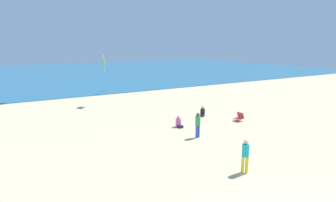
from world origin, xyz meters
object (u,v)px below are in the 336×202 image
Objects in this scene: person_1 at (198,123)px; beach_chair_far_right at (239,117)px; person_5 at (245,154)px; kite_lime at (104,61)px; person_6 at (203,112)px; person_2 at (179,123)px.

beach_chair_far_right is at bearing 98.10° from person_1.
person_5 reaches higher than beach_chair_far_right.
kite_lime reaches higher than person_5.
beach_chair_far_right is 0.48× the size of person_5.
person_6 is at bearing 26.47° from person_5.
person_5 is at bearing -87.23° from kite_lime.
person_5 is (-1.04, -4.92, -0.01)m from person_1.
kite_lime is at bearing -179.71° from person_1.
kite_lime is (-0.83, 17.10, 3.22)m from person_5.
person_2 is 10.64m from kite_lime.
person_1 is (-4.97, -1.48, 0.61)m from beach_chair_far_right.
person_5 is at bearing -8.95° from person_2.
kite_lime reaches higher than person_6.
person_2 is at bearing 167.14° from person_1.
person_1 is at bearing 7.37° from beach_chair_far_right.
person_5 is 2.01× the size of person_6.
beach_chair_far_right is at bearing 72.72° from person_6.
beach_chair_far_right is 8.80m from person_5.
person_5 is (-1.23, -7.39, 0.61)m from person_2.
person_6 is at bearing 116.45° from person_2.
person_2 is (-4.78, 0.99, -0.00)m from beach_chair_far_right.
person_6 is 10.45m from kite_lime.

